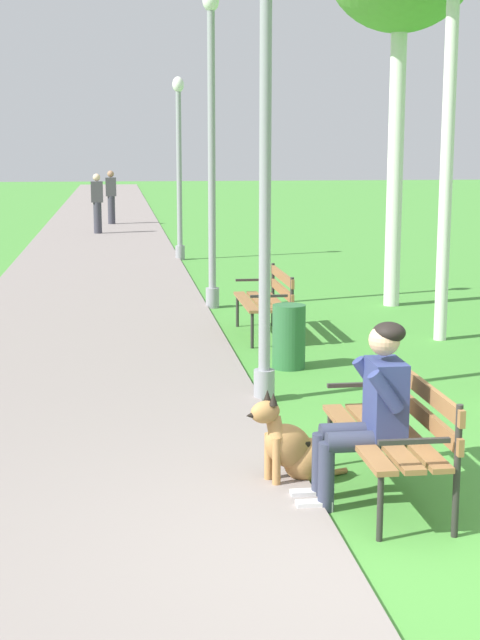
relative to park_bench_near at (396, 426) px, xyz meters
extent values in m
plane|color=#478E38|center=(-0.26, -0.99, -0.51)|extent=(120.00, 120.00, 0.00)
cube|color=gray|center=(-2.25, 23.01, -0.49)|extent=(3.44, 60.00, 0.04)
cube|color=olive|center=(-0.27, 0.00, -0.06)|extent=(0.14, 1.50, 0.04)
cube|color=olive|center=(-0.10, 0.00, -0.06)|extent=(0.14, 1.50, 0.04)
cube|color=olive|center=(0.08, 0.00, -0.06)|extent=(0.14, 1.50, 0.04)
cube|color=olive|center=(0.18, 0.00, 0.08)|extent=(0.04, 1.50, 0.11)
cube|color=olive|center=(0.18, 0.00, 0.26)|extent=(0.04, 1.50, 0.11)
cylinder|color=#2D2B28|center=(-0.30, 0.69, -0.29)|extent=(0.04, 0.04, 0.45)
cylinder|color=#2D2B28|center=(0.18, 0.69, -0.09)|extent=(0.04, 0.04, 0.85)
cube|color=#2D2B28|center=(-0.10, 0.69, 0.12)|extent=(0.45, 0.04, 0.03)
cylinder|color=#2D2B28|center=(-0.30, -0.69, -0.29)|extent=(0.04, 0.04, 0.45)
cylinder|color=#2D2B28|center=(0.18, -0.69, -0.09)|extent=(0.04, 0.04, 0.85)
cube|color=#2D2B28|center=(-0.10, -0.69, 0.12)|extent=(0.45, 0.04, 0.03)
cube|color=olive|center=(-0.25, 5.63, -0.06)|extent=(0.14, 1.50, 0.04)
cube|color=olive|center=(-0.07, 5.63, -0.06)|extent=(0.14, 1.50, 0.04)
cube|color=olive|center=(0.10, 5.63, -0.06)|extent=(0.14, 1.50, 0.04)
cube|color=olive|center=(0.21, 5.63, 0.08)|extent=(0.04, 1.50, 0.11)
cube|color=olive|center=(0.21, 5.63, 0.26)|extent=(0.04, 1.50, 0.11)
cylinder|color=#2D2B28|center=(-0.27, 6.32, -0.29)|extent=(0.04, 0.04, 0.45)
cylinder|color=#2D2B28|center=(0.21, 6.32, -0.09)|extent=(0.04, 0.04, 0.85)
cube|color=#2D2B28|center=(-0.07, 6.32, 0.12)|extent=(0.45, 0.04, 0.03)
cylinder|color=#2D2B28|center=(-0.27, 4.94, -0.29)|extent=(0.04, 0.04, 0.45)
cylinder|color=#2D2B28|center=(0.21, 4.94, -0.09)|extent=(0.04, 0.04, 0.85)
cube|color=#2D2B28|center=(-0.07, 4.94, 0.12)|extent=(0.45, 0.04, 0.03)
cylinder|color=#33384C|center=(-0.31, 0.03, -0.04)|extent=(0.42, 0.14, 0.14)
cylinder|color=#33384C|center=(-0.52, 0.03, -0.28)|extent=(0.11, 0.11, 0.47)
cube|color=silver|center=(-0.60, 0.03, -0.48)|extent=(0.24, 0.09, 0.07)
cylinder|color=#33384C|center=(-0.31, -0.17, -0.04)|extent=(0.42, 0.14, 0.14)
cylinder|color=#33384C|center=(-0.52, -0.17, -0.28)|extent=(0.11, 0.11, 0.47)
cube|color=silver|center=(-0.60, -0.17, -0.48)|extent=(0.24, 0.09, 0.07)
cube|color=navy|center=(-0.10, -0.07, 0.22)|extent=(0.22, 0.36, 0.52)
cylinder|color=navy|center=(-0.16, 0.13, 0.32)|extent=(0.25, 0.09, 0.30)
cylinder|color=navy|center=(-0.16, -0.27, 0.32)|extent=(0.25, 0.09, 0.30)
sphere|color=tan|center=(-0.12, -0.07, 0.62)|extent=(0.21, 0.21, 0.21)
ellipsoid|color=black|center=(-0.09, -0.07, 0.67)|extent=(0.22, 0.23, 0.14)
ellipsoid|color=#B27F47|center=(-0.53, 0.40, -0.35)|extent=(0.43, 0.38, 0.32)
ellipsoid|color=#B27F47|center=(-0.68, 0.36, -0.23)|extent=(0.54, 0.37, 0.48)
ellipsoid|color=black|center=(-0.63, 0.37, -0.19)|extent=(0.40, 0.29, 0.27)
cylinder|color=#B27F47|center=(-0.82, 0.37, -0.32)|extent=(0.06, 0.06, 0.38)
cylinder|color=#B27F47|center=(-0.78, 0.26, -0.32)|extent=(0.06, 0.06, 0.38)
cylinder|color=#B27F47|center=(-0.78, 0.32, -0.08)|extent=(0.16, 0.19, 0.19)
ellipsoid|color=#B27F47|center=(-0.86, 0.30, 0.05)|extent=(0.25, 0.20, 0.16)
cone|color=black|center=(-0.95, 0.26, 0.04)|extent=(0.12, 0.12, 0.09)
cone|color=black|center=(-0.83, 0.35, 0.15)|extent=(0.06, 0.06, 0.09)
cone|color=black|center=(-0.80, 0.27, 0.15)|extent=(0.06, 0.06, 0.09)
cylinder|color=#B27F47|center=(-0.34, 0.47, -0.49)|extent=(0.28, 0.13, 0.04)
cylinder|color=gray|center=(-0.50, 2.61, -0.36)|extent=(0.20, 0.20, 0.30)
cylinder|color=gray|center=(-0.50, 2.61, 1.42)|extent=(0.11, 0.11, 3.87)
cylinder|color=gray|center=(-0.45, 7.86, -0.36)|extent=(0.20, 0.20, 0.30)
cylinder|color=gray|center=(-0.45, 7.86, 1.64)|extent=(0.11, 0.11, 4.30)
ellipsoid|color=silver|center=(-0.45, 7.86, 3.91)|extent=(0.24, 0.24, 0.32)
cylinder|color=gray|center=(-0.52, 13.94, -0.36)|extent=(0.20, 0.20, 0.30)
cylinder|color=gray|center=(-0.52, 13.94, 1.24)|extent=(0.11, 0.11, 3.51)
ellipsoid|color=silver|center=(-0.52, 13.94, 3.12)|extent=(0.24, 0.24, 0.32)
cylinder|color=silver|center=(2.13, 5.14, 1.77)|extent=(0.16, 0.16, 4.56)
cylinder|color=silver|center=(2.27, 7.71, 1.69)|extent=(0.23, 0.23, 4.41)
cylinder|color=#2D6638|center=(-0.02, 3.88, -0.16)|extent=(0.36, 0.36, 0.70)
cylinder|color=#383842|center=(-2.35, 19.93, -0.07)|extent=(0.22, 0.22, 0.88)
cube|color=#3F3F42|center=(-2.35, 19.93, 0.65)|extent=(0.32, 0.20, 0.56)
sphere|color=beige|center=(-2.35, 19.93, 1.04)|extent=(0.20, 0.20, 0.20)
cylinder|color=#383842|center=(-1.99, 23.06, -0.07)|extent=(0.22, 0.22, 0.88)
cube|color=#3F3F42|center=(-1.99, 23.06, 0.65)|extent=(0.32, 0.20, 0.56)
sphere|color=#A37556|center=(-1.99, 23.06, 1.04)|extent=(0.20, 0.20, 0.20)
camera|label=1|loc=(-1.86, -5.97, 1.88)|focal=52.76mm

